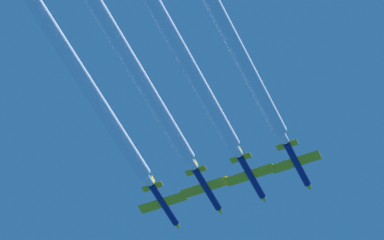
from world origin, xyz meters
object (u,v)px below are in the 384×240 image
jet_inner_left (208,190)px  jet_inner_right (298,165)px  jet_center (252,178)px  jet_far_left (165,205)px

jet_inner_left → jet_inner_right: bearing=1.5°
jet_center → jet_far_left: bearing=177.8°
jet_inner_right → jet_far_left: bearing=179.7°
jet_inner_left → jet_inner_right: size_ratio=1.00×
jet_center → jet_inner_right: 8.02m
jet_far_left → jet_center: jet_far_left is taller
jet_far_left → jet_center: 16.48m
jet_inner_left → jet_center: bearing=-0.5°
jet_inner_right → jet_inner_left: bearing=-178.5°
jet_inner_left → jet_inner_right: (16.14, 0.43, -0.36)m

